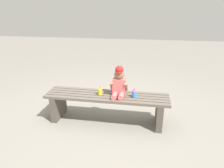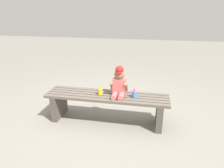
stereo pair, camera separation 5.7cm
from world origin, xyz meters
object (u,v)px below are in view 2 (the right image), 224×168
Objects in this scene: park_bench at (107,103)px; sippy_cup_left at (100,91)px; sippy_cup_right at (134,93)px; child_figure at (119,83)px.

park_bench is 13.47× the size of sippy_cup_left.
sippy_cup_left is 0.46m from sippy_cup_right.
park_bench is 4.13× the size of child_figure.
sippy_cup_right is at bearing -1.93° from park_bench.
child_figure reaches higher than park_bench.
sippy_cup_left and sippy_cup_right have the same top height.
sippy_cup_right is at bearing 0.00° from sippy_cup_left.
child_figure reaches higher than sippy_cup_right.
park_bench is at bearing -172.84° from child_figure.
park_bench is 0.34m from child_figure.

